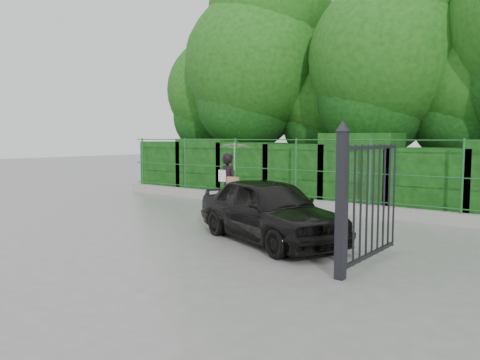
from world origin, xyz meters
The scene contains 8 objects.
ground centered at (0.00, 0.00, 0.00)m, with size 80.00×80.00×0.00m, color gray.
kerb centered at (0.00, 4.50, 0.15)m, with size 14.00×0.25×0.30m, color #9E9E99.
fence centered at (0.22, 4.50, 1.20)m, with size 14.13×0.06×1.80m.
hedge centered at (0.00, 5.50, 1.00)m, with size 14.20×1.20×2.24m.
trees centered at (1.14, 7.74, 4.62)m, with size 17.10×6.15×8.08m.
gate centered at (4.60, -0.72, 1.19)m, with size 0.22×2.33×2.36m.
woman centered at (-0.38, 2.40, 1.27)m, with size 0.91×0.85×1.99m.
car centered at (2.31, 0.28, 0.65)m, with size 1.54×3.84×1.31m, color black.
Camera 1 is at (7.60, -7.51, 2.10)m, focal length 35.00 mm.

